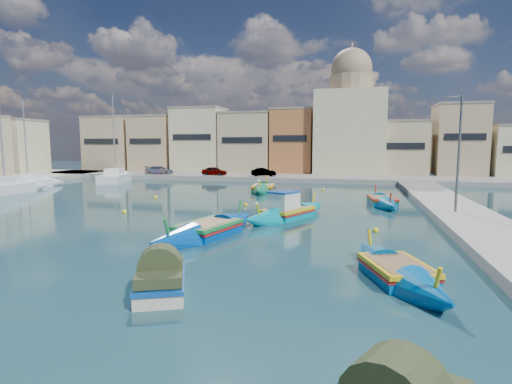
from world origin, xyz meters
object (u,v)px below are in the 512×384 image
(luzzu_blue_south, at_px, (208,231))
(yacht_midnorth, at_px, (39,183))
(yacht_north, at_px, (119,178))
(church_block, at_px, (350,121))
(tender_near, at_px, (161,281))
(luzzu_cyan_mid, at_px, (382,202))
(quay_street_lamp, at_px, (458,153))
(luzzu_green, at_px, (263,189))
(luzzu_cyan_south, at_px, (397,274))
(yacht_mid, at_px, (18,188))
(luzzu_turquoise_cabin, at_px, (288,213))

(luzzu_blue_south, relative_size, yacht_midnorth, 0.89)
(luzzu_blue_south, relative_size, yacht_north, 0.78)
(church_block, distance_m, tender_near, 51.64)
(luzzu_cyan_mid, height_order, yacht_north, yacht_north)
(church_block, xyz_separation_m, luzzu_blue_south, (-6.47, -42.57, -8.13))
(church_block, xyz_separation_m, quay_street_lamp, (7.44, -34.00, -4.07))
(luzzu_green, distance_m, yacht_north, 22.27)
(quay_street_lamp, xyz_separation_m, yacht_north, (-36.94, 18.66, -3.86))
(luzzu_cyan_south, height_order, yacht_north, yacht_north)
(church_block, bearing_deg, yacht_midnorth, -145.05)
(luzzu_cyan_mid, distance_m, luzzu_cyan_south, 18.74)
(luzzu_blue_south, relative_size, yacht_mid, 0.81)
(tender_near, xyz_separation_m, yacht_midnorth, (-29.36, 26.76, -0.01))
(luzzu_green, xyz_separation_m, yacht_midnorth, (-26.11, -2.02, 0.15))
(luzzu_cyan_south, distance_m, yacht_midnorth, 43.82)
(quay_street_lamp, xyz_separation_m, luzzu_green, (-15.70, 12.01, -4.07))
(luzzu_green, height_order, yacht_mid, yacht_mid)
(luzzu_green, distance_m, yacht_mid, 25.16)
(luzzu_green, distance_m, luzzu_cyan_south, 27.73)
(luzzu_cyan_south, height_order, tender_near, luzzu_cyan_south)
(luzzu_cyan_south, xyz_separation_m, yacht_midnorth, (-37.00, 23.48, 0.18))
(luzzu_blue_south, height_order, yacht_north, yacht_north)
(quay_street_lamp, xyz_separation_m, tender_near, (-12.44, -16.78, -3.90))
(yacht_north, distance_m, yacht_mid, 13.84)
(luzzu_turquoise_cabin, relative_size, tender_near, 2.78)
(yacht_north, xyz_separation_m, yacht_midnorth, (-4.86, -8.68, -0.06))
(luzzu_blue_south, bearing_deg, luzzu_cyan_mid, 54.95)
(quay_street_lamp, distance_m, yacht_north, 41.57)
(luzzu_turquoise_cabin, relative_size, luzzu_cyan_mid, 1.09)
(luzzu_blue_south, bearing_deg, yacht_mid, 152.17)
(luzzu_cyan_mid, bearing_deg, luzzu_green, 149.44)
(quay_street_lamp, relative_size, yacht_north, 0.66)
(luzzu_turquoise_cabin, relative_size, luzzu_green, 1.11)
(church_block, distance_m, luzzu_cyan_mid, 30.07)
(luzzu_cyan_mid, height_order, luzzu_blue_south, luzzu_blue_south)
(yacht_mid, bearing_deg, church_block, 41.64)
(tender_near, distance_m, yacht_north, 43.08)
(church_block, xyz_separation_m, yacht_mid, (-32.46, -28.85, -7.95))
(luzzu_green, relative_size, tender_near, 2.50)
(quay_street_lamp, height_order, luzzu_cyan_south, quay_street_lamp)
(luzzu_cyan_mid, xyz_separation_m, luzzu_cyan_south, (-0.58, -18.73, -0.01))
(yacht_north, xyz_separation_m, yacht_mid, (-2.96, -13.52, -0.02))
(yacht_mid, bearing_deg, luzzu_cyan_south, -27.97)
(quay_street_lamp, distance_m, yacht_mid, 40.42)
(luzzu_green, bearing_deg, yacht_north, 162.61)
(luzzu_cyan_mid, bearing_deg, tender_near, -110.47)
(luzzu_green, bearing_deg, yacht_midnorth, -175.57)
(yacht_north, relative_size, yacht_midnorth, 1.15)
(luzzu_turquoise_cabin, xyz_separation_m, luzzu_blue_south, (-3.26, -6.13, -0.07))
(yacht_midnorth, height_order, yacht_mid, yacht_mid)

